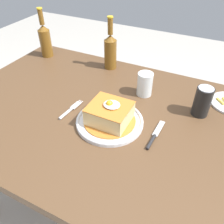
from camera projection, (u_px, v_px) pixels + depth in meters
name	position (u px, v px, depth m)	size (l,w,h in m)	color
ground_plane	(112.00, 208.00, 1.40)	(6.00, 6.00, 0.00)	#B7B2A8
dining_table	(112.00, 132.00, 1.01)	(1.40, 0.89, 0.73)	brown
main_plate	(110.00, 121.00, 0.90)	(0.26, 0.26, 0.02)	white
sandwich_meal	(110.00, 114.00, 0.88)	(0.20, 0.20, 0.10)	orange
fork	(69.00, 111.00, 0.95)	(0.03, 0.14, 0.01)	silver
knife	(153.00, 138.00, 0.83)	(0.02, 0.17, 0.01)	#262628
soda_can	(202.00, 101.00, 0.91)	(0.07, 0.07, 0.12)	black
beer_bottle_amber	(110.00, 50.00, 1.19)	(0.06, 0.06, 0.27)	brown
beer_bottle_amber_far	(45.00, 39.00, 1.30)	(0.06, 0.06, 0.27)	brown
drinking_glass	(145.00, 86.00, 1.03)	(0.07, 0.07, 0.10)	silver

